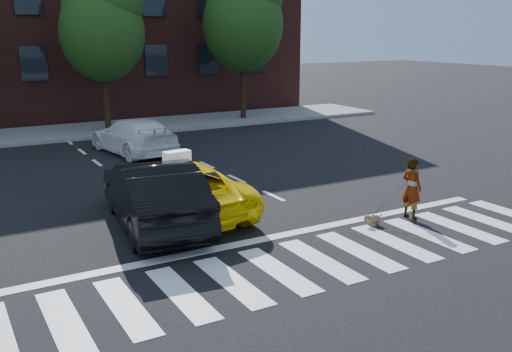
{
  "coord_description": "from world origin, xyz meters",
  "views": [
    {
      "loc": [
        -6.42,
        -8.62,
        4.47
      ],
      "look_at": [
        0.16,
        2.87,
        1.1
      ],
      "focal_mm": 40.0,
      "sensor_mm": 36.0,
      "label": 1
    }
  ],
  "objects_px": {
    "black_sedan": "(154,194)",
    "dog": "(372,219)",
    "tree_mid": "(102,22)",
    "white_suv": "(134,136)",
    "woman": "(412,188)",
    "tree_right": "(243,15)",
    "taxi": "(175,189)"
  },
  "relations": [
    {
      "from": "dog",
      "to": "black_sedan",
      "type": "bearing_deg",
      "value": 156.52
    },
    {
      "from": "tree_right",
      "to": "woman",
      "type": "height_order",
      "value": "tree_right"
    },
    {
      "from": "tree_right",
      "to": "woman",
      "type": "xyz_separation_m",
      "value": [
        -4.01,
        -15.9,
        -4.51
      ]
    },
    {
      "from": "white_suv",
      "to": "woman",
      "type": "distance_m",
      "value": 11.35
    },
    {
      "from": "taxi",
      "to": "white_suv",
      "type": "distance_m",
      "value": 7.84
    },
    {
      "from": "tree_right",
      "to": "black_sedan",
      "type": "distance_m",
      "value": 17.09
    },
    {
      "from": "taxi",
      "to": "black_sedan",
      "type": "xyz_separation_m",
      "value": [
        -0.74,
        -0.56,
        0.12
      ]
    },
    {
      "from": "tree_right",
      "to": "black_sedan",
      "type": "relative_size",
      "value": 1.6
    },
    {
      "from": "tree_right",
      "to": "black_sedan",
      "type": "height_order",
      "value": "tree_right"
    },
    {
      "from": "tree_mid",
      "to": "tree_right",
      "type": "xyz_separation_m",
      "value": [
        7.0,
        -0.0,
        0.41
      ]
    },
    {
      "from": "black_sedan",
      "to": "woman",
      "type": "xyz_separation_m",
      "value": [
        5.67,
        -2.54,
        -0.04
      ]
    },
    {
      "from": "white_suv",
      "to": "taxi",
      "type": "bearing_deg",
      "value": 71.38
    },
    {
      "from": "white_suv",
      "to": "woman",
      "type": "xyz_separation_m",
      "value": [
        3.47,
        -10.8,
        0.09
      ]
    },
    {
      "from": "taxi",
      "to": "white_suv",
      "type": "height_order",
      "value": "taxi"
    },
    {
      "from": "tree_right",
      "to": "taxi",
      "type": "xyz_separation_m",
      "value": [
        -8.93,
        -12.8,
        -4.59
      ]
    },
    {
      "from": "tree_right",
      "to": "white_suv",
      "type": "bearing_deg",
      "value": -145.75
    },
    {
      "from": "tree_mid",
      "to": "white_suv",
      "type": "xyz_separation_m",
      "value": [
        -0.48,
        -5.09,
        -4.19
      ]
    },
    {
      "from": "taxi",
      "to": "black_sedan",
      "type": "relative_size",
      "value": 1.01
    },
    {
      "from": "tree_mid",
      "to": "dog",
      "type": "height_order",
      "value": "tree_mid"
    },
    {
      "from": "taxi",
      "to": "woman",
      "type": "xyz_separation_m",
      "value": [
        4.92,
        -3.1,
        0.08
      ]
    },
    {
      "from": "black_sedan",
      "to": "white_suv",
      "type": "relative_size",
      "value": 1.05
    },
    {
      "from": "black_sedan",
      "to": "dog",
      "type": "height_order",
      "value": "black_sedan"
    },
    {
      "from": "tree_mid",
      "to": "woman",
      "type": "bearing_deg",
      "value": -79.35
    },
    {
      "from": "tree_mid",
      "to": "taxi",
      "type": "bearing_deg",
      "value": -98.59
    },
    {
      "from": "black_sedan",
      "to": "dog",
      "type": "bearing_deg",
      "value": 157.28
    },
    {
      "from": "tree_mid",
      "to": "taxi",
      "type": "distance_m",
      "value": 13.6
    },
    {
      "from": "woman",
      "to": "white_suv",
      "type": "bearing_deg",
      "value": 10.91
    },
    {
      "from": "black_sedan",
      "to": "white_suv",
      "type": "distance_m",
      "value": 8.55
    },
    {
      "from": "woman",
      "to": "tree_right",
      "type": "bearing_deg",
      "value": -21.07
    },
    {
      "from": "white_suv",
      "to": "dog",
      "type": "height_order",
      "value": "white_suv"
    },
    {
      "from": "taxi",
      "to": "woman",
      "type": "bearing_deg",
      "value": 140.92
    },
    {
      "from": "tree_mid",
      "to": "black_sedan",
      "type": "relative_size",
      "value": 1.48
    }
  ]
}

